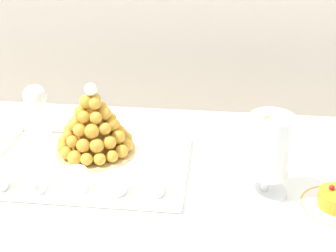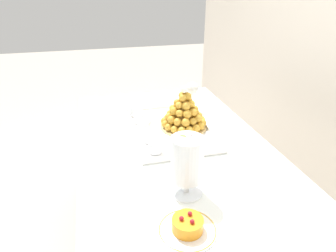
{
  "view_description": "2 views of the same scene",
  "coord_description": "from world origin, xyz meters",
  "px_view_note": "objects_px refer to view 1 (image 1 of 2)",
  "views": [
    {
      "loc": [
        0.1,
        -1.06,
        1.44
      ],
      "look_at": [
        -0.02,
        0.05,
        0.87
      ],
      "focal_mm": 48.53,
      "sensor_mm": 36.0,
      "label": 1
    },
    {
      "loc": [
        1.05,
        -0.33,
        1.42
      ],
      "look_at": [
        -0.07,
        -0.04,
        0.86
      ],
      "focal_mm": 32.05,
      "sensor_mm": 36.0,
      "label": 2
    }
  ],
  "objects_px": {
    "dessert_cup_right": "(153,185)",
    "dessert_cup_mid_right": "(115,184)",
    "dessert_cup_centre": "(76,181)",
    "wine_glass": "(35,98)",
    "macaron_goblet": "(270,147)",
    "dessert_cup_mid_left": "(37,182)",
    "serving_tray": "(90,165)",
    "croquembouche": "(94,128)"
  },
  "relations": [
    {
      "from": "dessert_cup_mid_left",
      "to": "macaron_goblet",
      "type": "distance_m",
      "value": 0.6
    },
    {
      "from": "macaron_goblet",
      "to": "wine_glass",
      "type": "xyz_separation_m",
      "value": [
        -0.7,
        0.26,
        -0.01
      ]
    },
    {
      "from": "croquembouche",
      "to": "dessert_cup_centre",
      "type": "relative_size",
      "value": 3.96
    },
    {
      "from": "dessert_cup_mid_right",
      "to": "macaron_goblet",
      "type": "bearing_deg",
      "value": 7.5
    },
    {
      "from": "dessert_cup_centre",
      "to": "wine_glass",
      "type": "relative_size",
      "value": 0.36
    },
    {
      "from": "serving_tray",
      "to": "croquembouche",
      "type": "height_order",
      "value": "croquembouche"
    },
    {
      "from": "macaron_goblet",
      "to": "dessert_cup_mid_right",
      "type": "bearing_deg",
      "value": -172.5
    },
    {
      "from": "croquembouche",
      "to": "macaron_goblet",
      "type": "height_order",
      "value": "macaron_goblet"
    },
    {
      "from": "dessert_cup_right",
      "to": "macaron_goblet",
      "type": "bearing_deg",
      "value": 9.37
    },
    {
      "from": "dessert_cup_mid_left",
      "to": "wine_glass",
      "type": "bearing_deg",
      "value": 109.74
    },
    {
      "from": "serving_tray",
      "to": "dessert_cup_right",
      "type": "distance_m",
      "value": 0.23
    },
    {
      "from": "wine_glass",
      "to": "dessert_cup_right",
      "type": "bearing_deg",
      "value": -36.14
    },
    {
      "from": "dessert_cup_mid_right",
      "to": "dessert_cup_mid_left",
      "type": "bearing_deg",
      "value": -175.21
    },
    {
      "from": "dessert_cup_centre",
      "to": "macaron_goblet",
      "type": "xyz_separation_m",
      "value": [
        0.49,
        0.05,
        0.1
      ]
    },
    {
      "from": "croquembouche",
      "to": "macaron_goblet",
      "type": "distance_m",
      "value": 0.51
    },
    {
      "from": "dessert_cup_right",
      "to": "wine_glass",
      "type": "bearing_deg",
      "value": 143.86
    },
    {
      "from": "dessert_cup_mid_left",
      "to": "dessert_cup_right",
      "type": "height_order",
      "value": "dessert_cup_mid_left"
    },
    {
      "from": "dessert_cup_centre",
      "to": "dessert_cup_mid_right",
      "type": "xyz_separation_m",
      "value": [
        0.1,
        0.0,
        -0.0
      ]
    },
    {
      "from": "dessert_cup_mid_right",
      "to": "wine_glass",
      "type": "relative_size",
      "value": 0.37
    },
    {
      "from": "dessert_cup_centre",
      "to": "wine_glass",
      "type": "bearing_deg",
      "value": 124.99
    },
    {
      "from": "dessert_cup_mid_right",
      "to": "dessert_cup_right",
      "type": "distance_m",
      "value": 0.1
    },
    {
      "from": "dessert_cup_mid_left",
      "to": "wine_glass",
      "type": "relative_size",
      "value": 0.32
    },
    {
      "from": "macaron_goblet",
      "to": "dessert_cup_centre",
      "type": "bearing_deg",
      "value": -173.69
    },
    {
      "from": "serving_tray",
      "to": "dessert_cup_right",
      "type": "bearing_deg",
      "value": -30.16
    },
    {
      "from": "croquembouche",
      "to": "dessert_cup_mid_left",
      "type": "xyz_separation_m",
      "value": [
        -0.1,
        -0.21,
        -0.06
      ]
    },
    {
      "from": "serving_tray",
      "to": "wine_glass",
      "type": "height_order",
      "value": "wine_glass"
    },
    {
      "from": "dessert_cup_mid_left",
      "to": "wine_glass",
      "type": "xyz_separation_m",
      "value": [
        -0.12,
        0.33,
        0.09
      ]
    },
    {
      "from": "croquembouche",
      "to": "dessert_cup_right",
      "type": "distance_m",
      "value": 0.28
    },
    {
      "from": "croquembouche",
      "to": "dessert_cup_mid_right",
      "type": "xyz_separation_m",
      "value": [
        0.1,
        -0.19,
        -0.06
      ]
    },
    {
      "from": "croquembouche",
      "to": "dessert_cup_mid_left",
      "type": "height_order",
      "value": "croquembouche"
    },
    {
      "from": "dessert_cup_right",
      "to": "macaron_goblet",
      "type": "xyz_separation_m",
      "value": [
        0.29,
        0.05,
        0.1
      ]
    },
    {
      "from": "serving_tray",
      "to": "dessert_cup_mid_left",
      "type": "bearing_deg",
      "value": -126.54
    },
    {
      "from": "serving_tray",
      "to": "croquembouche",
      "type": "relative_size",
      "value": 2.39
    },
    {
      "from": "dessert_cup_centre",
      "to": "macaron_goblet",
      "type": "bearing_deg",
      "value": 6.31
    },
    {
      "from": "serving_tray",
      "to": "croquembouche",
      "type": "bearing_deg",
      "value": 90.09
    },
    {
      "from": "dessert_cup_mid_left",
      "to": "dessert_cup_centre",
      "type": "relative_size",
      "value": 0.9
    },
    {
      "from": "dessert_cup_centre",
      "to": "wine_glass",
      "type": "xyz_separation_m",
      "value": [
        -0.22,
        0.31,
        0.09
      ]
    },
    {
      "from": "dessert_cup_right",
      "to": "dessert_cup_mid_right",
      "type": "bearing_deg",
      "value": -177.96
    },
    {
      "from": "croquembouche",
      "to": "dessert_cup_mid_right",
      "type": "bearing_deg",
      "value": -62.61
    },
    {
      "from": "wine_glass",
      "to": "macaron_goblet",
      "type": "bearing_deg",
      "value": -20.08
    },
    {
      "from": "croquembouche",
      "to": "wine_glass",
      "type": "relative_size",
      "value": 1.42
    },
    {
      "from": "dessert_cup_centre",
      "to": "dessert_cup_mid_right",
      "type": "relative_size",
      "value": 0.97
    }
  ]
}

